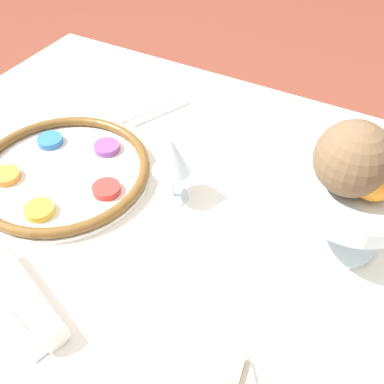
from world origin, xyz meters
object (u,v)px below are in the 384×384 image
(orange_fruit, at_px, (375,177))
(bread_plate, at_px, (198,383))
(seder_plate, at_px, (62,172))
(fruit_stand, at_px, (353,203))
(wine_glass, at_px, (171,157))
(coconut, at_px, (353,159))
(napkin_roll, at_px, (26,295))

(orange_fruit, distance_m, bread_plate, 0.39)
(seder_plate, bearing_deg, fruit_stand, 10.76)
(wine_glass, bearing_deg, orange_fruit, 7.30)
(wine_glass, relative_size, bread_plate, 0.88)
(seder_plate, relative_size, coconut, 2.98)
(bread_plate, bearing_deg, coconut, 76.80)
(seder_plate, relative_size, orange_fruit, 4.67)
(coconut, bearing_deg, napkin_roll, -136.64)
(bread_plate, bearing_deg, orange_fruit, 70.98)
(coconut, bearing_deg, bread_plate, -103.20)
(wine_glass, relative_size, napkin_roll, 0.69)
(seder_plate, xyz_separation_m, wine_glass, (0.22, 0.06, 0.08))
(wine_glass, xyz_separation_m, bread_plate, (0.21, -0.30, -0.09))
(wine_glass, bearing_deg, bread_plate, -54.47)
(napkin_roll, bearing_deg, wine_glass, 75.67)
(coconut, bearing_deg, orange_fruit, 2.78)
(orange_fruit, bearing_deg, fruit_stand, 176.63)
(wine_glass, xyz_separation_m, coconut, (0.29, 0.04, 0.08))
(wine_glass, relative_size, fruit_stand, 0.74)
(fruit_stand, relative_size, bread_plate, 1.19)
(orange_fruit, xyz_separation_m, bread_plate, (-0.12, -0.34, -0.15))
(orange_fruit, bearing_deg, bread_plate, -109.02)
(seder_plate, xyz_separation_m, bread_plate, (0.43, -0.24, -0.01))
(orange_fruit, height_order, bread_plate, orange_fruit)
(seder_plate, distance_m, orange_fruit, 0.58)
(bread_plate, relative_size, napkin_roll, 0.79)
(coconut, xyz_separation_m, bread_plate, (-0.08, -0.34, -0.18))
(seder_plate, xyz_separation_m, fruit_stand, (0.53, 0.10, 0.08))
(seder_plate, bearing_deg, coconut, 10.90)
(seder_plate, bearing_deg, napkin_roll, -60.52)
(bread_plate, bearing_deg, wine_glass, 125.53)
(fruit_stand, distance_m, bread_plate, 0.36)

